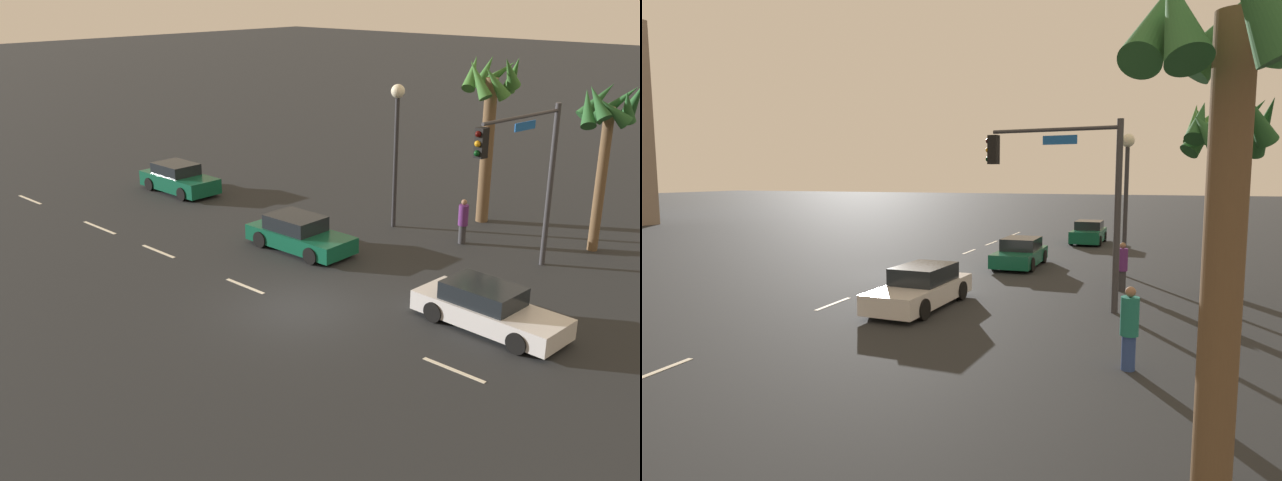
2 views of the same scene
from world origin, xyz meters
TOP-DOWN VIEW (x-y plane):
  - ground_plane at (0.00, 0.00)m, footprint 220.00×220.00m
  - lane_stripe_0 at (-18.00, 0.00)m, footprint 2.12×0.14m
  - lane_stripe_1 at (-11.85, 0.00)m, footprint 2.41×0.14m
  - lane_stripe_2 at (-7.64, 0.00)m, footprint 2.02×0.14m
  - lane_stripe_3 at (-2.62, 0.00)m, footprint 1.85×0.14m
  - lane_stripe_4 at (5.76, 0.00)m, footprint 1.93×0.14m
  - car_0 at (5.02, 2.86)m, footprint 4.71×1.99m
  - car_1 at (-3.87, 3.88)m, footprint 4.35×1.94m
  - car_2 at (-14.00, 5.73)m, footprint 4.28×1.93m
  - traffic_signal at (3.57, 7.30)m, footprint 0.74×4.44m
  - streetlamp at (-2.96, 8.60)m, footprint 0.56×0.56m
  - pedestrian_0 at (0.32, 8.77)m, footprint 0.54×0.54m
  - palm_tree_0 at (4.37, 11.67)m, footprint 2.73×2.56m
  - palm_tree_2 at (-0.65, 11.87)m, footprint 2.62×2.57m

SIDE VIEW (x-z plane):
  - ground_plane at x=0.00m, z-range 0.00..0.00m
  - lane_stripe_0 at x=-18.00m, z-range 0.00..0.01m
  - lane_stripe_1 at x=-11.85m, z-range 0.00..0.01m
  - lane_stripe_2 at x=-7.64m, z-range 0.00..0.01m
  - lane_stripe_3 at x=-2.62m, z-range 0.00..0.01m
  - lane_stripe_4 at x=5.76m, z-range 0.00..0.01m
  - car_1 at x=-3.87m, z-range -0.05..1.27m
  - car_0 at x=5.02m, z-range -0.05..1.27m
  - car_2 at x=-14.00m, z-range -0.05..1.35m
  - pedestrian_0 at x=0.32m, z-range 0.04..1.84m
  - traffic_signal at x=3.57m, z-range 1.04..6.93m
  - streetlamp at x=-2.96m, z-range 1.21..7.15m
  - palm_tree_0 at x=4.37m, z-range 1.73..8.31m
  - palm_tree_2 at x=-0.65m, z-range 1.63..8.74m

